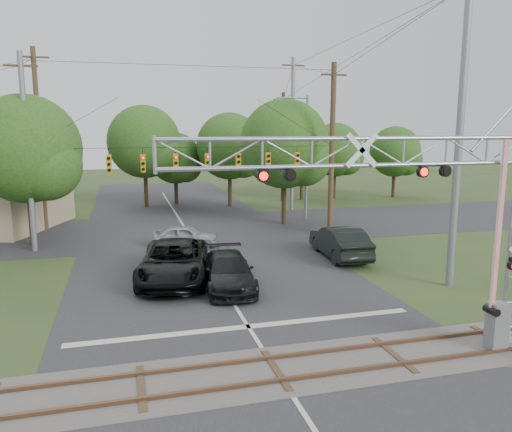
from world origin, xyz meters
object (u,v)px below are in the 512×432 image
object	(u,v)px
traffic_signal_span	(205,154)
car_dark	(229,271)
crossing_gantry	(425,207)
sedan_silver	(186,236)
pickup_black	(174,262)
streetlight	(304,151)

from	to	relation	value
traffic_signal_span	car_dark	size ratio (longest dim) A/B	3.62
traffic_signal_span	car_dark	distance (m)	10.90
crossing_gantry	car_dark	size ratio (longest dim) A/B	2.27
car_dark	sedan_silver	distance (m)	8.55
crossing_gantry	pickup_black	world-z (taller)	crossing_gantry
crossing_gantry	pickup_black	distance (m)	12.91
crossing_gantry	car_dark	xyz separation A→B (m)	(-4.30, 8.62, -4.15)
car_dark	sedan_silver	size ratio (longest dim) A/B	1.35
sedan_silver	streetlight	xyz separation A→B (m)	(10.25, 6.79, 4.77)
pickup_black	streetlight	size ratio (longest dim) A/B	0.70
car_dark	crossing_gantry	bearing A→B (deg)	-57.90
crossing_gantry	traffic_signal_span	world-z (taller)	traffic_signal_span
car_dark	traffic_signal_span	bearing A→B (deg)	92.09
crossing_gantry	pickup_black	size ratio (longest dim) A/B	1.78
pickup_black	streetlight	bearing A→B (deg)	59.99
crossing_gantry	streetlight	bearing A→B (deg)	78.10
crossing_gantry	sedan_silver	world-z (taller)	crossing_gantry
crossing_gantry	pickup_black	xyz separation A→B (m)	(-6.63, 10.34, -3.98)
pickup_black	sedan_silver	xyz separation A→B (m)	(1.42, 6.78, -0.27)
car_dark	sedan_silver	xyz separation A→B (m)	(-0.90, 8.50, -0.10)
traffic_signal_span	streetlight	bearing A→B (deg)	32.35
pickup_black	car_dark	bearing A→B (deg)	-25.93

